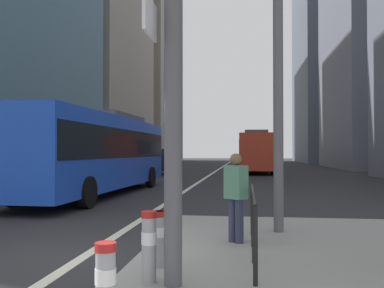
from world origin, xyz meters
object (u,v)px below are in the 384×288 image
(city_bus_blue_oncoming, at_px, (98,149))
(bollard_left, at_px, (106,281))
(car_oncoming_mid, at_px, (160,161))
(car_receding_near, at_px, (251,156))
(city_bus_red_receding, at_px, (256,150))
(bollard_back, at_px, (158,235))
(car_receding_far, at_px, (260,157))
(bollard_right, at_px, (149,243))
(pedestrian_waiting, at_px, (236,193))

(city_bus_blue_oncoming, relative_size, bollard_left, 15.32)
(car_oncoming_mid, height_order, car_receding_near, same)
(city_bus_red_receding, distance_m, bollard_back, 30.22)
(car_receding_far, bearing_deg, bollard_back, -93.31)
(city_bus_red_receding, xyz_separation_m, car_oncoming_mid, (-7.45, -3.93, -0.85))
(car_receding_far, height_order, bollard_right, car_receding_far)
(car_receding_near, height_order, bollard_back, car_receding_near)
(car_oncoming_mid, relative_size, bollard_right, 5.06)
(city_bus_red_receding, bearing_deg, car_receding_far, 87.47)
(city_bus_red_receding, distance_m, bollard_right, 30.94)
(car_receding_near, height_order, pedestrian_waiting, car_receding_near)
(car_oncoming_mid, xyz_separation_m, bollard_back, (5.41, -26.20, -0.41))
(city_bus_red_receding, relative_size, car_receding_far, 2.70)
(car_receding_near, relative_size, bollard_left, 5.58)
(car_receding_near, height_order, bollard_right, car_receding_near)
(city_bus_blue_oncoming, relative_size, car_oncoming_mid, 2.74)
(bollard_left, height_order, bollard_back, bollard_left)
(city_bus_red_receding, distance_m, car_receding_far, 21.44)
(city_bus_blue_oncoming, relative_size, bollard_right, 13.90)
(car_receding_near, relative_size, pedestrian_waiting, 2.81)
(car_receding_near, bearing_deg, car_receding_far, -83.49)
(bollard_back, bearing_deg, city_bus_blue_oncoming, 114.12)
(car_oncoming_mid, bearing_deg, car_receding_near, 77.93)
(car_receding_near, height_order, car_receding_far, same)
(pedestrian_waiting, bearing_deg, car_receding_near, 89.13)
(car_oncoming_mid, height_order, bollard_right, car_oncoming_mid)
(pedestrian_waiting, bearing_deg, bollard_back, -121.71)
(city_bus_red_receding, distance_m, bollard_left, 32.37)
(bollard_left, relative_size, pedestrian_waiting, 0.50)
(car_oncoming_mid, height_order, bollard_left, car_oncoming_mid)
(bollard_left, relative_size, bollard_right, 0.91)
(city_bus_blue_oncoming, relative_size, car_receding_near, 2.74)
(city_bus_blue_oncoming, xyz_separation_m, pedestrian_waiting, (5.78, -8.85, -0.82))
(car_oncoming_mid, xyz_separation_m, pedestrian_waiting, (6.47, -24.50, 0.03))
(car_receding_near, distance_m, bollard_left, 62.78)
(city_bus_red_receding, height_order, pedestrian_waiting, city_bus_red_receding)
(car_receding_near, distance_m, bollard_back, 60.63)
(city_bus_blue_oncoming, relative_size, pedestrian_waiting, 7.71)
(car_receding_near, distance_m, pedestrian_waiting, 58.90)
(city_bus_blue_oncoming, bearing_deg, pedestrian_waiting, -56.86)
(city_bus_blue_oncoming, height_order, bollard_left, city_bus_blue_oncoming)
(car_receding_far, distance_m, bollard_right, 52.34)
(car_receding_far, height_order, pedestrian_waiting, car_receding_far)
(car_receding_far, bearing_deg, car_oncoming_mid, -108.33)
(bollard_left, bearing_deg, bollard_right, 87.39)
(bollard_right, bearing_deg, city_bus_red_receding, 86.31)
(car_receding_near, relative_size, bollard_back, 5.71)
(city_bus_red_receding, distance_m, car_receding_near, 30.48)
(city_bus_blue_oncoming, height_order, bollard_back, city_bus_blue_oncoming)
(city_bus_red_receding, bearing_deg, bollard_back, -93.86)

